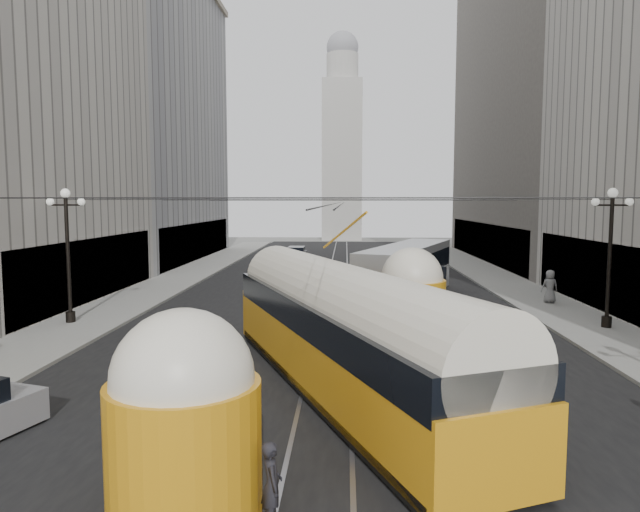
# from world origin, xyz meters

# --- Properties ---
(road) EXTENTS (20.00, 85.00, 0.02)m
(road) POSITION_xyz_m (0.00, 32.50, 0.00)
(road) COLOR black
(road) RESTS_ON ground
(sidewalk_left) EXTENTS (4.00, 72.00, 0.15)m
(sidewalk_left) POSITION_xyz_m (-12.00, 36.00, 0.07)
(sidewalk_left) COLOR gray
(sidewalk_left) RESTS_ON ground
(sidewalk_right) EXTENTS (4.00, 72.00, 0.15)m
(sidewalk_right) POSITION_xyz_m (12.00, 36.00, 0.07)
(sidewalk_right) COLOR gray
(sidewalk_right) RESTS_ON ground
(rail_left) EXTENTS (0.12, 85.00, 0.04)m
(rail_left) POSITION_xyz_m (-0.75, 32.50, 0.00)
(rail_left) COLOR gray
(rail_left) RESTS_ON ground
(rail_right) EXTENTS (0.12, 85.00, 0.04)m
(rail_right) POSITION_xyz_m (0.75, 32.50, 0.00)
(rail_right) COLOR gray
(rail_right) RESTS_ON ground
(building_left_far) EXTENTS (12.60, 28.60, 28.60)m
(building_left_far) POSITION_xyz_m (-19.99, 48.00, 14.31)
(building_left_far) COLOR #999999
(building_left_far) RESTS_ON ground
(building_right_far) EXTENTS (12.60, 32.60, 32.60)m
(building_right_far) POSITION_xyz_m (20.00, 48.00, 16.31)
(building_right_far) COLOR #514C47
(building_right_far) RESTS_ON ground
(distant_tower) EXTENTS (6.00, 6.00, 31.36)m
(distant_tower) POSITION_xyz_m (0.00, 80.00, 14.97)
(distant_tower) COLOR #B2AFA8
(distant_tower) RESTS_ON ground
(lamppost_left_mid) EXTENTS (1.86, 0.44, 6.37)m
(lamppost_left_mid) POSITION_xyz_m (-12.60, 18.00, 3.74)
(lamppost_left_mid) COLOR black
(lamppost_left_mid) RESTS_ON sidewalk_left
(lamppost_right_mid) EXTENTS (1.86, 0.44, 6.37)m
(lamppost_right_mid) POSITION_xyz_m (12.60, 18.00, 3.74)
(lamppost_right_mid) COLOR black
(lamppost_right_mid) RESTS_ON sidewalk_right
(catenary) EXTENTS (25.00, 72.00, 0.23)m
(catenary) POSITION_xyz_m (0.12, 31.49, 5.88)
(catenary) COLOR black
(catenary) RESTS_ON ground
(streetcar) EXTENTS (8.77, 17.14, 4.01)m
(streetcar) POSITION_xyz_m (0.50, 8.97, 1.96)
(streetcar) COLOR orange
(streetcar) RESTS_ON ground
(city_bus) EXTENTS (7.06, 13.35, 3.27)m
(city_bus) POSITION_xyz_m (4.32, 26.09, 1.79)
(city_bus) COLOR #ACADB1
(city_bus) RESTS_ON ground
(sedan_white_far) EXTENTS (3.15, 5.27, 1.56)m
(sedan_white_far) POSITION_xyz_m (5.46, 42.95, 0.71)
(sedan_white_far) COLOR beige
(sedan_white_far) RESTS_ON ground
(sedan_dark_far) EXTENTS (1.87, 4.42, 1.39)m
(sedan_dark_far) POSITION_xyz_m (-4.34, 48.33, 0.63)
(sedan_dark_far) COLOR black
(sedan_dark_far) RESTS_ON ground
(pedestrian_crossing_a) EXTENTS (0.52, 0.67, 1.62)m
(pedestrian_crossing_a) POSITION_xyz_m (-0.74, 1.47, 0.81)
(pedestrian_crossing_a) COLOR black
(pedestrian_crossing_a) RESTS_ON ground
(pedestrian_crossing_b) EXTENTS (0.78, 0.94, 1.76)m
(pedestrian_crossing_b) POSITION_xyz_m (2.96, 2.98, 0.88)
(pedestrian_crossing_b) COLOR silver
(pedestrian_crossing_b) RESTS_ON ground
(pedestrian_sidewalk_right) EXTENTS (0.95, 0.62, 1.89)m
(pedestrian_sidewalk_right) POSITION_xyz_m (12.22, 24.28, 1.09)
(pedestrian_sidewalk_right) COLOR slate
(pedestrian_sidewalk_right) RESTS_ON sidewalk_right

